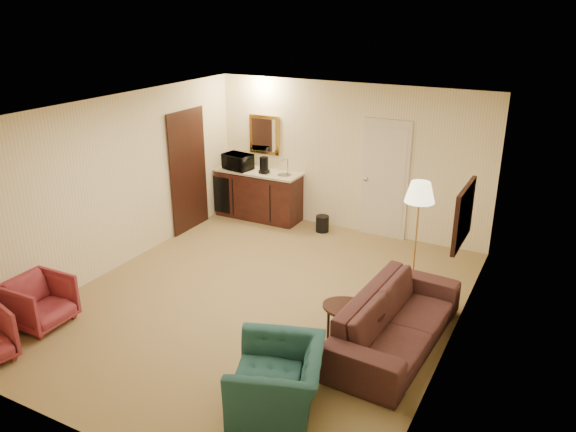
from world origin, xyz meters
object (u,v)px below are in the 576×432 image
waste_bin (322,224)px  teal_armchair (277,371)px  coffee_maker (264,165)px  floor_lamp (416,235)px  microwave (238,160)px  wetbar_cabinet (259,195)px  sofa (398,312)px  rose_chair_near (39,300)px  coffee_table (353,324)px

waste_bin → teal_armchair: bearing=-70.9°
teal_armchair → coffee_maker: size_ratio=3.38×
coffee_maker → floor_lamp: bearing=-37.3°
microwave → wetbar_cabinet: bearing=19.4°
sofa → teal_armchair: (-0.70, -1.64, -0.00)m
waste_bin → microwave: 1.99m
microwave → rose_chair_near: bearing=-82.0°
teal_armchair → microwave: size_ratio=1.91×
rose_chair_near → microwave: (0.10, 4.48, 0.75)m
rose_chair_near → floor_lamp: 5.04m
teal_armchair → coffee_maker: bearing=-168.4°
coffee_table → floor_lamp: (0.24, 1.74, 0.56)m
rose_chair_near → coffee_maker: 4.58m
waste_bin → coffee_table: bearing=-59.5°
teal_armchair → waste_bin: (-1.55, 4.47, -0.30)m
sofa → microwave: size_ratio=4.32×
wetbar_cabinet → rose_chair_near: bearing=-96.3°
microwave → floor_lamp: bearing=-9.2°
wetbar_cabinet → waste_bin: (1.35, -0.07, -0.31)m
waste_bin → microwave: bearing=-179.9°
floor_lamp → coffee_maker: 3.43m
sofa → floor_lamp: 1.64m
teal_armchair → coffee_table: teal_armchair is taller
wetbar_cabinet → rose_chair_near: size_ratio=2.36×
teal_armchair → coffee_maker: (-2.73, 4.47, 0.63)m
floor_lamp → microwave: 3.97m
coffee_table → coffee_maker: size_ratio=2.58×
sofa → coffee_table: bearing=111.2°
coffee_table → floor_lamp: 1.85m
teal_armchair → rose_chair_near: 3.40m
floor_lamp → coffee_maker: size_ratio=5.24×
rose_chair_near → coffee_maker: bearing=-9.8°
teal_armchair → rose_chair_near: size_ratio=1.45×
waste_bin → coffee_maker: (-1.18, 0.00, 0.92)m
waste_bin → coffee_maker: 1.50m
wetbar_cabinet → coffee_maker: coffee_maker is taller
sofa → teal_armchair: size_ratio=2.26×
wetbar_cabinet → coffee_maker: size_ratio=5.49×
coffee_table → microwave: (-3.51, 2.99, 0.88)m
sofa → wetbar_cabinet: bearing=54.4°
sofa → teal_armchair: sofa is taller
microwave → waste_bin: bearing=9.3°
coffee_maker → rose_chair_near: bearing=-114.3°
floor_lamp → microwave: (-3.75, 1.25, 0.32)m
wetbar_cabinet → coffee_maker: bearing=-22.8°
waste_bin → microwave: size_ratio=0.55×
coffee_maker → wetbar_cabinet: bearing=141.3°
teal_armchair → waste_bin: 4.74m
sofa → waste_bin: sofa is taller
rose_chair_near → teal_armchair: bearing=-91.3°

